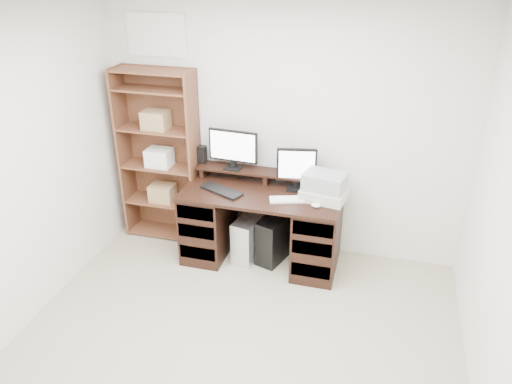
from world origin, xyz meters
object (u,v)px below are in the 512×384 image
at_px(printer, 324,194).
at_px(tower_black, 276,237).
at_px(desk, 262,225).
at_px(monitor_small, 297,167).
at_px(monitor_wide, 233,147).
at_px(tower_silver, 250,237).
at_px(bookshelf, 160,155).

xyz_separation_m(printer, tower_black, (-0.45, 0.05, -0.57)).
bearing_deg(tower_black, desk, -140.20).
height_order(desk, tower_black, desk).
distance_m(printer, tower_black, 0.73).
bearing_deg(monitor_small, printer, -37.74).
bearing_deg(printer, monitor_wide, 177.93).
relative_size(desk, printer, 3.79).
distance_m(desk, tower_black, 0.21).
relative_size(desk, tower_silver, 3.30).
xyz_separation_m(monitor_wide, printer, (0.92, -0.19, -0.29)).
bearing_deg(monitor_small, tower_black, -160.72).
distance_m(desk, monitor_small, 0.67).
bearing_deg(monitor_wide, tower_silver, -37.44).
height_order(desk, tower_silver, desk).
distance_m(printer, bookshelf, 1.73).
bearing_deg(printer, desk, -169.84).
bearing_deg(printer, tower_silver, -169.99).
bearing_deg(monitor_wide, monitor_small, -0.07).
xyz_separation_m(desk, tower_black, (0.13, 0.05, -0.16)).
height_order(printer, tower_black, printer).
bearing_deg(desk, tower_black, 22.42).
relative_size(monitor_wide, bookshelf, 0.27).
bearing_deg(bookshelf, monitor_wide, -1.19).
relative_size(desk, bookshelf, 0.83).
distance_m(monitor_wide, monitor_small, 0.65).
height_order(desk, monitor_wide, monitor_wide).
bearing_deg(bookshelf, desk, -10.67).
bearing_deg(monitor_wide, bookshelf, -177.08).
relative_size(monitor_wide, printer, 1.25).
height_order(monitor_small, tower_silver, monitor_small).
xyz_separation_m(printer, bookshelf, (-1.71, 0.21, 0.12)).
bearing_deg(tower_black, bookshelf, -169.78).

